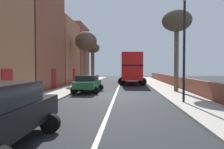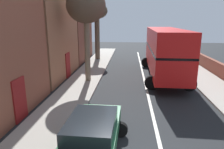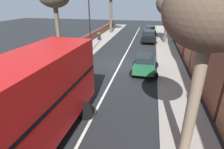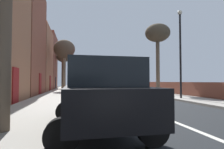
# 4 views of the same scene
# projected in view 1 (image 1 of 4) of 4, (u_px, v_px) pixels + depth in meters

# --- Properties ---
(ground_plane) EXTENTS (84.00, 84.00, 0.00)m
(ground_plane) POSITION_uv_depth(u_px,v_px,m) (115.00, 95.00, 15.94)
(ground_plane) COLOR black
(road_centre_line) EXTENTS (0.16, 54.00, 0.01)m
(road_centre_line) POSITION_uv_depth(u_px,v_px,m) (115.00, 95.00, 15.94)
(road_centre_line) COLOR silver
(road_centre_line) RESTS_ON ground
(sidewalk_left) EXTENTS (2.60, 60.00, 0.12)m
(sidewalk_left) POSITION_uv_depth(u_px,v_px,m) (55.00, 94.00, 16.28)
(sidewalk_left) COLOR #9E998E
(sidewalk_left) RESTS_ON ground
(sidewalk_right) EXTENTS (2.60, 60.00, 0.12)m
(sidewalk_right) POSITION_uv_depth(u_px,v_px,m) (178.00, 95.00, 15.59)
(sidewalk_right) COLOR #9E998E
(sidewalk_right) RESTS_ON ground
(terraced_houses_left) EXTENTS (4.07, 47.68, 10.89)m
(terraced_houses_left) POSITION_uv_depth(u_px,v_px,m) (13.00, 36.00, 16.61)
(terraced_houses_left) COLOR beige
(terraced_houses_left) RESTS_ON ground
(boundary_wall_right) EXTENTS (0.36, 54.00, 1.24)m
(boundary_wall_right) POSITION_uv_depth(u_px,v_px,m) (199.00, 88.00, 15.47)
(boundary_wall_right) COLOR brown
(boundary_wall_right) RESTS_ON ground
(double_decker_bus) EXTENTS (3.74, 10.85, 4.06)m
(double_decker_bus) POSITION_uv_depth(u_px,v_px,m) (132.00, 67.00, 28.56)
(double_decker_bus) COLOR red
(double_decker_bus) RESTS_ON ground
(parked_car_green_left_2) EXTENTS (2.47, 4.21, 1.52)m
(parked_car_green_left_2) POSITION_uv_depth(u_px,v_px,m) (88.00, 83.00, 17.65)
(parked_car_green_left_2) COLOR #1E6038
(parked_car_green_left_2) RESTS_ON ground
(street_tree_left_0) EXTENTS (2.90, 2.90, 6.93)m
(street_tree_left_0) POSITION_uv_depth(u_px,v_px,m) (86.00, 42.00, 26.82)
(street_tree_left_0) COLOR #7A6B56
(street_tree_left_0) RESTS_ON sidewalk_left
(street_tree_right_1) EXTENTS (2.56, 2.56, 7.12)m
(street_tree_right_1) POSITION_uv_depth(u_px,v_px,m) (177.00, 23.00, 17.51)
(street_tree_right_1) COLOR brown
(street_tree_right_1) RESTS_ON sidewalk_right
(street_tree_left_4) EXTENTS (2.52, 2.52, 6.64)m
(street_tree_left_4) POSITION_uv_depth(u_px,v_px,m) (93.00, 50.00, 36.23)
(street_tree_left_4) COLOR brown
(street_tree_left_4) RESTS_ON sidewalk_left
(lamppost_right) EXTENTS (0.32, 0.32, 6.31)m
(lamppost_right) POSITION_uv_depth(u_px,v_px,m) (184.00, 40.00, 11.91)
(lamppost_right) COLOR black
(lamppost_right) RESTS_ON sidewalk_right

